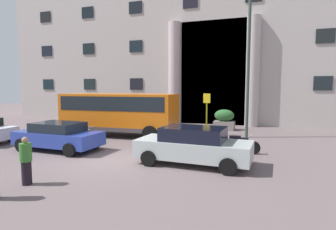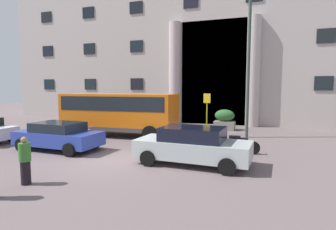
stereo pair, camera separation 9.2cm
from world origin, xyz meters
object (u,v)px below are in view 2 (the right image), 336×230
object	(u,v)px
bus_stop_sign	(207,110)
parked_sedan_second	(58,136)
hedge_planter_entrance_left	(96,115)
parked_sedan_far	(193,145)
orange_minibus	(120,111)
motorcycle_far_end	(83,134)
lamppost_plaza_centre	(249,56)
motorcycle_near_kerb	(238,144)
hedge_planter_entrance_right	(225,120)
pedestrian_woman_with_bag	(25,161)

from	to	relation	value
bus_stop_sign	parked_sedan_second	xyz separation A→B (m)	(-5.93, -6.65, -0.94)
hedge_planter_entrance_left	parked_sedan_far	size ratio (longest dim) A/B	0.34
orange_minibus	motorcycle_far_end	xyz separation A→B (m)	(-0.95, -2.46, -1.14)
lamppost_plaza_centre	motorcycle_near_kerb	bearing A→B (deg)	-91.08
bus_stop_sign	motorcycle_near_kerb	size ratio (longest dim) A/B	1.39
hedge_planter_entrance_right	parked_sedan_second	xyz separation A→B (m)	(-6.67, -9.32, 0.00)
parked_sedan_second	motorcycle_far_end	world-z (taller)	parked_sedan_second
bus_stop_sign	parked_sedan_far	world-z (taller)	bus_stop_sign
bus_stop_sign	orange_minibus	bearing A→B (deg)	-158.08
orange_minibus	hedge_planter_entrance_right	world-z (taller)	orange_minibus
orange_minibus	motorcycle_near_kerb	size ratio (longest dim) A/B	3.79
parked_sedan_far	lamppost_plaza_centre	bearing A→B (deg)	79.44
motorcycle_far_end	lamppost_plaza_centre	distance (m)	10.70
parked_sedan_second	pedestrian_woman_with_bag	world-z (taller)	pedestrian_woman_with_bag
orange_minibus	motorcycle_far_end	size ratio (longest dim) A/B	3.87
bus_stop_sign	motorcycle_near_kerb	bearing A→B (deg)	-61.49
orange_minibus	hedge_planter_entrance_right	bearing A→B (deg)	35.74
parked_sedan_second	motorcycle_far_end	distance (m)	2.14
motorcycle_near_kerb	pedestrian_woman_with_bag	xyz separation A→B (m)	(-5.86, -6.52, 0.31)
hedge_planter_entrance_left	lamppost_plaza_centre	bearing A→B (deg)	-12.77
pedestrian_woman_with_bag	bus_stop_sign	bearing A→B (deg)	-76.85
hedge_planter_entrance_left	bus_stop_sign	bearing A→B (deg)	-15.92
pedestrian_woman_with_bag	hedge_planter_entrance_right	bearing A→B (deg)	-76.43
hedge_planter_entrance_left	motorcycle_near_kerb	world-z (taller)	hedge_planter_entrance_left
orange_minibus	hedge_planter_entrance_left	world-z (taller)	orange_minibus
parked_sedan_far	orange_minibus	bearing A→B (deg)	143.59
hedge_planter_entrance_left	parked_sedan_second	bearing A→B (deg)	-65.40
orange_minibus	lamppost_plaza_centre	xyz separation A→B (m)	(7.62, 2.11, 3.34)
orange_minibus	parked_sedan_second	distance (m)	4.74
motorcycle_far_end	pedestrian_woman_with_bag	bearing A→B (deg)	-53.82
lamppost_plaza_centre	parked_sedan_second	bearing A→B (deg)	-141.49
parked_sedan_far	motorcycle_far_end	size ratio (longest dim) A/B	2.43
hedge_planter_entrance_right	motorcycle_far_end	distance (m)	9.92
hedge_planter_entrance_right	parked_sedan_second	bearing A→B (deg)	-125.59
orange_minibus	hedge_planter_entrance_right	size ratio (longest dim) A/B	4.95
motorcycle_far_end	parked_sedan_second	bearing A→B (deg)	-71.93
parked_sedan_far	hedge_planter_entrance_right	bearing A→B (deg)	93.23
parked_sedan_second	motorcycle_near_kerb	size ratio (longest dim) A/B	2.23
hedge_planter_entrance_left	pedestrian_woman_with_bag	distance (m)	15.48
parked_sedan_far	parked_sedan_second	xyz separation A→B (m)	(-6.84, 0.25, -0.05)
motorcycle_far_end	pedestrian_woman_with_bag	xyz separation A→B (m)	(2.62, -6.40, 0.31)
bus_stop_sign	hedge_planter_entrance_right	xyz separation A→B (m)	(0.74, 2.67, -0.94)
orange_minibus	motorcycle_near_kerb	distance (m)	7.97
bus_stop_sign	motorcycle_near_kerb	world-z (taller)	bus_stop_sign
bus_stop_sign	pedestrian_woman_with_bag	xyz separation A→B (m)	(-3.46, -10.93, -0.89)
hedge_planter_entrance_right	parked_sedan_second	size ratio (longest dim) A/B	0.34
hedge_planter_entrance_right	pedestrian_woman_with_bag	world-z (taller)	pedestrian_woman_with_bag
bus_stop_sign	lamppost_plaza_centre	world-z (taller)	lamppost_plaza_centre
parked_sedan_second	pedestrian_woman_with_bag	xyz separation A→B (m)	(2.47, -4.28, 0.05)
parked_sedan_far	motorcycle_near_kerb	distance (m)	2.92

